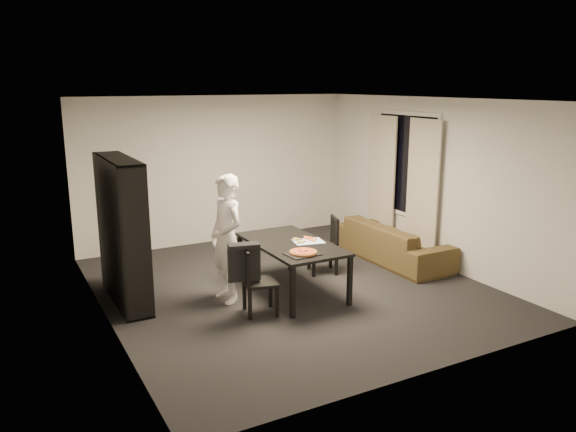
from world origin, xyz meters
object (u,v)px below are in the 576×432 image
chair_right (328,241)px  baking_tray (302,254)px  sofa (393,242)px  person (227,239)px  chair_left (254,277)px  bookshelf (122,231)px  dining_table (291,247)px  pepperoni_pizza (303,252)px

chair_right → baking_tray: bearing=-27.5°
sofa → person: bearing=95.8°
chair_left → sofa: 3.04m
bookshelf → dining_table: (2.08, -0.74, -0.31)m
chair_right → sofa: bearing=107.8°
dining_table → person: size_ratio=1.00×
sofa → pepperoni_pizza: bearing=113.4°
dining_table → sofa: (2.12, 0.44, -0.33)m
bookshelf → baking_tray: size_ratio=4.75×
chair_left → bookshelf: bearing=59.9°
dining_table → sofa: dining_table is taller
person → chair_right: bearing=93.3°
dining_table → sofa: size_ratio=0.79×
chair_left → sofa: bearing=-60.1°
bookshelf → pepperoni_pizza: bearing=-32.9°
chair_left → chair_right: 1.89m
baking_tray → person: bearing=138.0°
dining_table → chair_left: 0.92m
dining_table → chair_right: (0.88, 0.45, -0.15)m
person → baking_tray: bearing=41.1°
person → baking_tray: person is taller
person → baking_tray: 1.01m
bookshelf → chair_left: (1.30, -1.20, -0.46)m
bookshelf → sofa: size_ratio=0.90×
chair_left → sofa: (2.90, 0.90, -0.18)m
person → chair_left: bearing=3.1°
bookshelf → chair_right: 3.01m
chair_right → sofa: chair_right is taller
chair_left → chair_right: (1.66, 0.91, 0.01)m
person → sofa: person is taller
dining_table → pepperoni_pizza: bearing=-102.7°
chair_right → person: 1.83m
pepperoni_pizza → dining_table: bearing=77.3°
dining_table → chair_right: size_ratio=1.95×
bookshelf → chair_right: size_ratio=2.20×
bookshelf → person: bookshelf is taller
baking_tray → sofa: (2.26, 0.98, -0.40)m
bookshelf → dining_table: bookshelf is taller
bookshelf → chair_left: size_ratio=2.23×
bookshelf → chair_right: bearing=-5.6°
chair_right → pepperoni_pizza: 1.41m
bookshelf → chair_left: bearing=-42.8°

